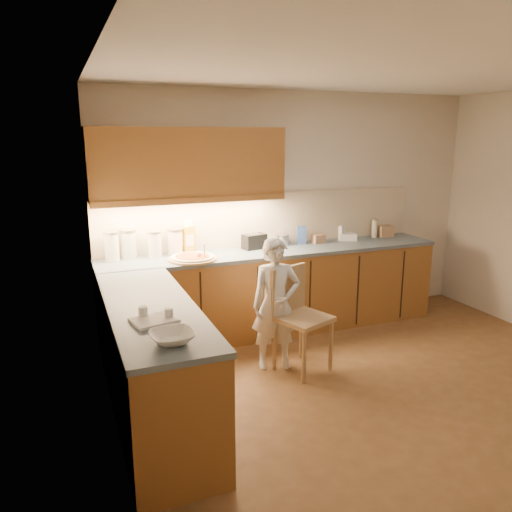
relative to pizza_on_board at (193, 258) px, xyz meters
The scene contains 24 objects.
room 2.19m from the pizza_on_board, 50.17° to the right, with size 4.54×4.50×2.62m.
l_counter 0.71m from the pizza_on_board, 40.18° to the right, with size 3.77×2.62×0.92m.
backsplash 1.06m from the pizza_on_board, 22.99° to the left, with size 3.75×0.02×0.58m, color beige.
upper_cabinets 0.94m from the pizza_on_board, 79.22° to the left, with size 1.95×0.36×0.73m.
pizza_on_board is the anchor object (origin of this frame).
child 0.98m from the pizza_on_board, 51.11° to the right, with size 0.45×0.29×1.23m, color white.
wooden_chair 1.17m from the pizza_on_board, 46.93° to the right, with size 0.55×0.55×0.96m.
mixing_bowl 2.02m from the pizza_on_board, 108.16° to the right, with size 0.27×0.27×0.07m, color white.
canister_a 0.79m from the pizza_on_board, 161.53° to the left, with size 0.15×0.15×0.29m.
canister_b 0.67m from the pizza_on_board, 151.71° to the left, with size 0.17×0.17×0.29m.
canister_c 0.43m from the pizza_on_board, 141.66° to the left, with size 0.14×0.14×0.27m.
canister_d 0.33m from the pizza_on_board, 109.62° to the left, with size 0.17×0.17×0.27m.
oil_jug 0.32m from the pizza_on_board, 82.78° to the left, with size 0.13×0.11×0.35m.
toaster 0.79m from the pizza_on_board, 17.91° to the left, with size 0.27×0.19×0.16m.
steel_pot 1.15m from the pizza_on_board, 14.87° to the left, with size 0.16×0.16×0.12m.
blue_box 1.37m from the pizza_on_board, 11.73° to the left, with size 0.10×0.07×0.20m, color #34549E.
card_box_a 1.56m from the pizza_on_board, ahead, with size 0.14×0.10×0.10m, color #AD7D5D.
white_bottle 1.88m from the pizza_on_board, ahead, with size 0.06×0.06×0.17m, color silver.
flat_pack 1.96m from the pizza_on_board, ahead, with size 0.20×0.14×0.08m, color silver.
tall_jar 2.34m from the pizza_on_board, ahead, with size 0.07×0.07×0.22m.
card_box_b 2.49m from the pizza_on_board, ahead, with size 0.17×0.14×0.14m, color tan.
dough_cloth 1.68m from the pizza_on_board, 113.46° to the right, with size 0.28×0.22×0.02m, color silver.
spice_jar_a 1.62m from the pizza_on_board, 116.60° to the right, with size 0.06×0.06×0.08m, color white.
spice_jar_b 1.63m from the pizza_on_board, 110.31° to the right, with size 0.06×0.06×0.07m, color silver.
Camera 1 is at (-2.51, -3.09, 2.13)m, focal length 35.00 mm.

